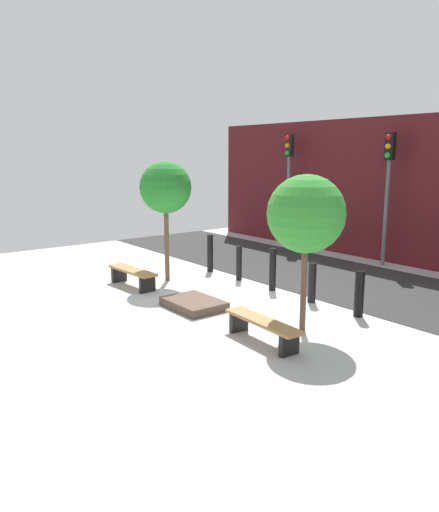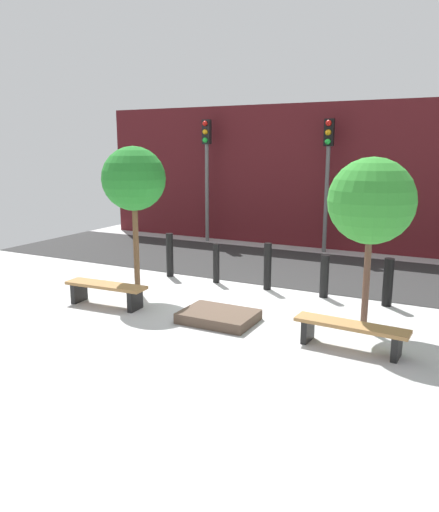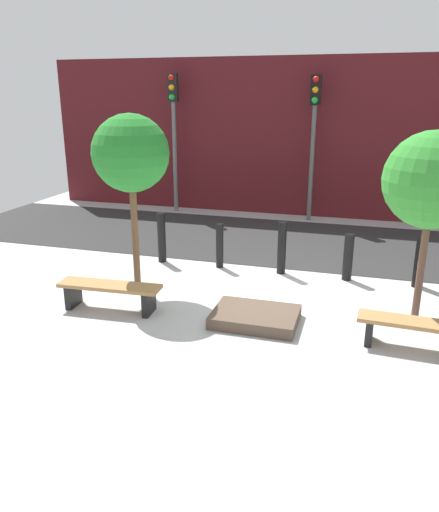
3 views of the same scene
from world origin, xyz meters
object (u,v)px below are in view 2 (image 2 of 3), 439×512
at_px(bollard_far_right, 388,282).
at_px(traffic_light_mid_west, 328,162).
at_px(traffic_light_west, 207,159).
at_px(bollard_far_left, 170,255).
at_px(planter_bed, 219,316).
at_px(tree_behind_left_bench, 134,180).
at_px(bollard_right, 324,276).
at_px(bench_right, 351,331).
at_px(bollard_left, 216,263).
at_px(bench_left, 106,290).
at_px(bollard_center, 268,266).
at_px(tree_behind_right_bench, 371,202).

bearing_deg(bollard_far_right, traffic_light_mid_west, 119.23).
xyz_separation_m(traffic_light_west, traffic_light_mid_west, (4.04, -0.00, -0.04)).
bearing_deg(bollard_far_right, bollard_far_left, 180.00).
height_order(planter_bed, tree_behind_left_bench, tree_behind_left_bench).
distance_m(tree_behind_left_bench, bollard_right, 4.48).
bearing_deg(bollard_right, bollard_far_left, 180.00).
height_order(bollard_right, bollard_far_right, bollard_far_right).
xyz_separation_m(planter_bed, traffic_light_mid_west, (0.00, 6.96, 2.60)).
height_order(bench_right, bollard_left, bollard_left).
distance_m(bench_left, bollard_right, 4.52).
distance_m(tree_behind_left_bench, bollard_center, 3.46).
xyz_separation_m(bench_left, bollard_center, (2.43, 2.57, 0.20)).
bearing_deg(bollard_right, bench_right, -66.03).
distance_m(tree_behind_right_bench, bollard_center, 3.34).
distance_m(tree_behind_left_bench, traffic_light_mid_west, 6.59).
distance_m(bollard_left, bollard_right, 2.57).
xyz_separation_m(tree_behind_right_bench, bollard_right, (-1.14, 1.53, -1.77)).
bearing_deg(traffic_light_mid_west, planter_bed, -90.00).
height_order(bollard_left, bollard_right, bollard_left).
height_order(bench_left, tree_behind_left_bench, tree_behind_left_bench).
bearing_deg(bollard_left, bench_left, -113.97).
bearing_deg(bollard_far_right, bench_right, -93.21).
bearing_deg(bench_right, bollard_center, 136.58).
xyz_separation_m(tree_behind_right_bench, bollard_center, (-2.43, 1.53, -1.70)).
xyz_separation_m(bench_right, bollard_right, (-1.14, 2.57, 0.15)).
relative_size(bollard_far_left, bollard_right, 1.17).
bearing_deg(bollard_center, bench_left, -133.38).
relative_size(tree_behind_right_bench, traffic_light_mid_west, 0.76).
bearing_deg(bench_left, bollard_right, 31.48).
bearing_deg(bench_right, tree_behind_right_bench, 93.19).
bearing_deg(planter_bed, bollard_center, 90.00).
bearing_deg(bollard_left, tree_behind_right_bench, -22.39).
distance_m(tree_behind_right_bench, bollard_left, 4.39).
height_order(bollard_far_left, bollard_far_right, bollard_far_left).
relative_size(tree_behind_right_bench, bollard_far_right, 3.04).
relative_size(bollard_far_left, bollard_left, 1.15).
bearing_deg(traffic_light_west, tree_behind_left_bench, -75.24).
relative_size(bollard_left, traffic_light_west, 0.23).
height_order(tree_behind_left_bench, bollard_center, tree_behind_left_bench).
distance_m(tree_behind_right_bench, bollard_far_right, 2.32).
distance_m(planter_bed, bollard_far_left, 3.52).
relative_size(planter_bed, bollard_center, 1.26).
height_order(bench_right, tree_behind_right_bench, tree_behind_right_bench).
bearing_deg(traffic_light_mid_west, bollard_center, -90.00).
bearing_deg(bollard_left, bollard_center, 0.00).
relative_size(planter_bed, bollard_far_left, 1.24).
bearing_deg(planter_bed, bollard_far_right, 42.64).
xyz_separation_m(planter_bed, bollard_far_left, (-2.57, 2.37, 0.44)).
relative_size(bench_left, traffic_light_west, 0.44).
xyz_separation_m(tree_behind_left_bench, bollard_center, (2.43, 1.53, -1.93)).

